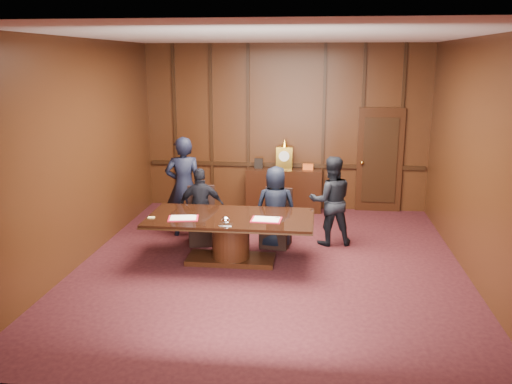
% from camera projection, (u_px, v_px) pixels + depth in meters
% --- Properties ---
extents(room, '(7.00, 7.04, 3.50)m').
position_uv_depth(room, '(276.00, 157.00, 8.27)').
color(room, black).
rests_on(room, ground).
extents(sideboard, '(1.60, 0.45, 1.54)m').
position_uv_depth(sideboard, '(284.00, 188.00, 11.58)').
color(sideboard, black).
rests_on(sideboard, ground).
extents(conference_table, '(2.62, 1.32, 0.76)m').
position_uv_depth(conference_table, '(231.00, 231.00, 8.60)').
color(conference_table, black).
rests_on(conference_table, ground).
extents(folder_left, '(0.51, 0.41, 0.02)m').
position_uv_depth(folder_left, '(183.00, 218.00, 8.42)').
color(folder_left, red).
rests_on(folder_left, conference_table).
extents(folder_right, '(0.47, 0.35, 0.02)m').
position_uv_depth(folder_right, '(266.00, 219.00, 8.34)').
color(folder_right, red).
rests_on(folder_right, conference_table).
extents(inkstand, '(0.20, 0.14, 0.12)m').
position_uv_depth(inkstand, '(226.00, 221.00, 8.10)').
color(inkstand, white).
rests_on(inkstand, conference_table).
extents(notepad, '(0.10, 0.07, 0.01)m').
position_uv_depth(notepad, '(151.00, 217.00, 8.46)').
color(notepad, '#E8CD71').
rests_on(notepad, conference_table).
extents(chair_left, '(0.59, 0.59, 0.99)m').
position_uv_depth(chair_left, '(202.00, 226.00, 9.58)').
color(chair_left, black).
rests_on(chair_left, ground).
extents(chair_right, '(0.55, 0.55, 0.99)m').
position_uv_depth(chair_right, '(276.00, 229.00, 9.43)').
color(chair_right, black).
rests_on(chair_right, ground).
extents(signatory_left, '(0.84, 0.48, 1.36)m').
position_uv_depth(signatory_left, '(201.00, 207.00, 9.41)').
color(signatory_left, black).
rests_on(signatory_left, ground).
extents(signatory_right, '(0.74, 0.52, 1.42)m').
position_uv_depth(signatory_right, '(276.00, 207.00, 9.25)').
color(signatory_right, black).
rests_on(signatory_right, ground).
extents(witness_left, '(0.75, 0.57, 1.83)m').
position_uv_depth(witness_left, '(184.00, 187.00, 9.85)').
color(witness_left, black).
rests_on(witness_left, ground).
extents(witness_right, '(0.86, 0.72, 1.56)m').
position_uv_depth(witness_right, '(331.00, 201.00, 9.39)').
color(witness_right, black).
rests_on(witness_right, ground).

